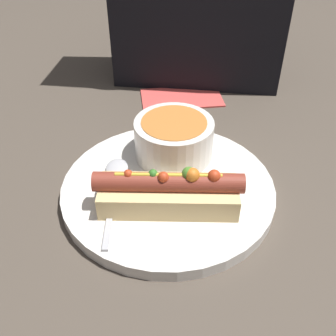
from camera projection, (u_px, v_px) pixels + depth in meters
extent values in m
plane|color=#4C4238|center=(168.00, 193.00, 0.53)|extent=(4.00, 4.00, 0.00)
cylinder|color=white|center=(168.00, 189.00, 0.52)|extent=(0.28, 0.28, 0.02)
cube|color=#E5C17F|center=(168.00, 196.00, 0.48)|extent=(0.17, 0.07, 0.03)
cylinder|color=brown|center=(168.00, 183.00, 0.46)|extent=(0.18, 0.04, 0.02)
sphere|color=orange|center=(192.00, 175.00, 0.46)|extent=(0.02, 0.02, 0.02)
sphere|color=#C63F1E|center=(128.00, 174.00, 0.46)|extent=(0.01, 0.01, 0.01)
sphere|color=#C63F1E|center=(214.00, 176.00, 0.45)|extent=(0.02, 0.02, 0.02)
sphere|color=#518C2D|center=(189.00, 174.00, 0.46)|extent=(0.02, 0.02, 0.02)
sphere|color=#387A28|center=(153.00, 174.00, 0.46)|extent=(0.01, 0.01, 0.01)
sphere|color=#C63F1E|center=(164.00, 177.00, 0.45)|extent=(0.01, 0.01, 0.01)
cylinder|color=gold|center=(168.00, 175.00, 0.46)|extent=(0.13, 0.02, 0.01)
cylinder|color=silver|center=(176.00, 139.00, 0.55)|extent=(0.11, 0.11, 0.05)
cylinder|color=#C67533|center=(176.00, 125.00, 0.54)|extent=(0.09, 0.09, 0.01)
cube|color=#B7B7BC|center=(111.00, 212.00, 0.48)|extent=(0.02, 0.12, 0.00)
ellipsoid|color=#B7B7BC|center=(117.00, 168.00, 0.54)|extent=(0.04, 0.04, 0.01)
cube|color=#E04C47|center=(182.00, 97.00, 0.73)|extent=(0.16, 0.12, 0.01)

